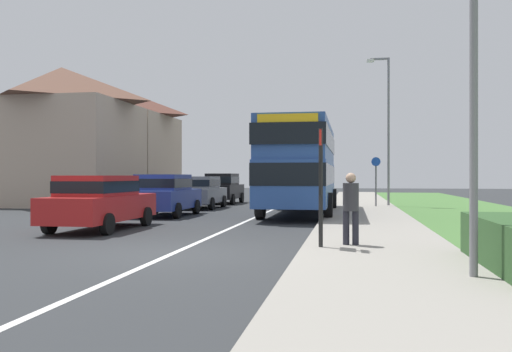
{
  "coord_description": "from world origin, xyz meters",
  "views": [
    {
      "loc": [
        3.6,
        -10.55,
        1.61
      ],
      "look_at": [
        0.63,
        6.46,
        1.6
      ],
      "focal_mm": 37.83,
      "sensor_mm": 36.0,
      "label": 1
    }
  ],
  "objects_px": {
    "double_decker_bus": "(300,163)",
    "cycle_route_sign": "(376,179)",
    "parked_car_blue": "(165,193)",
    "pedestrian_at_stop": "(351,205)",
    "parked_car_black": "(223,187)",
    "bus_stop_sign": "(321,179)",
    "parked_car_red": "(100,200)",
    "street_lamp_near": "(466,10)",
    "street_lamp_mid": "(386,122)",
    "parked_car_grey": "(200,191)"
  },
  "relations": [
    {
      "from": "pedestrian_at_stop",
      "to": "cycle_route_sign",
      "type": "distance_m",
      "value": 15.28
    },
    {
      "from": "parked_car_red",
      "to": "street_lamp_near",
      "type": "distance_m",
      "value": 11.58
    },
    {
      "from": "parked_car_grey",
      "to": "pedestrian_at_stop",
      "type": "relative_size",
      "value": 2.34
    },
    {
      "from": "parked_car_blue",
      "to": "street_lamp_near",
      "type": "xyz_separation_m",
      "value": [
        8.96,
        -12.15,
        3.14
      ]
    },
    {
      "from": "double_decker_bus",
      "to": "cycle_route_sign",
      "type": "xyz_separation_m",
      "value": [
        3.28,
        4.71,
        -0.71
      ]
    },
    {
      "from": "double_decker_bus",
      "to": "parked_car_grey",
      "type": "height_order",
      "value": "double_decker_bus"
    },
    {
      "from": "cycle_route_sign",
      "to": "street_lamp_mid",
      "type": "xyz_separation_m",
      "value": [
        0.57,
        1.02,
        2.92
      ]
    },
    {
      "from": "street_lamp_near",
      "to": "cycle_route_sign",
      "type": "bearing_deg",
      "value": 91.31
    },
    {
      "from": "street_lamp_near",
      "to": "pedestrian_at_stop",
      "type": "bearing_deg",
      "value": 116.15
    },
    {
      "from": "parked_car_red",
      "to": "parked_car_black",
      "type": "height_order",
      "value": "parked_car_black"
    },
    {
      "from": "parked_car_red",
      "to": "street_lamp_near",
      "type": "height_order",
      "value": "street_lamp_near"
    },
    {
      "from": "pedestrian_at_stop",
      "to": "street_lamp_mid",
      "type": "height_order",
      "value": "street_lamp_mid"
    },
    {
      "from": "pedestrian_at_stop",
      "to": "street_lamp_near",
      "type": "height_order",
      "value": "street_lamp_near"
    },
    {
      "from": "parked_car_blue",
      "to": "parked_car_grey",
      "type": "height_order",
      "value": "parked_car_blue"
    },
    {
      "from": "parked_car_blue",
      "to": "pedestrian_at_stop",
      "type": "bearing_deg",
      "value": -50.19
    },
    {
      "from": "parked_car_black",
      "to": "street_lamp_near",
      "type": "height_order",
      "value": "street_lamp_near"
    },
    {
      "from": "parked_car_blue",
      "to": "cycle_route_sign",
      "type": "bearing_deg",
      "value": 37.18
    },
    {
      "from": "parked_car_red",
      "to": "street_lamp_near",
      "type": "xyz_separation_m",
      "value": [
        8.99,
        -6.57,
        3.16
      ]
    },
    {
      "from": "pedestrian_at_stop",
      "to": "bus_stop_sign",
      "type": "relative_size",
      "value": 0.64
    },
    {
      "from": "cycle_route_sign",
      "to": "pedestrian_at_stop",
      "type": "bearing_deg",
      "value": -94.67
    },
    {
      "from": "bus_stop_sign",
      "to": "cycle_route_sign",
      "type": "distance_m",
      "value": 15.79
    },
    {
      "from": "cycle_route_sign",
      "to": "street_lamp_near",
      "type": "bearing_deg",
      "value": -88.69
    },
    {
      "from": "parked_car_grey",
      "to": "street_lamp_near",
      "type": "height_order",
      "value": "street_lamp_near"
    },
    {
      "from": "parked_car_red",
      "to": "street_lamp_near",
      "type": "relative_size",
      "value": 0.65
    },
    {
      "from": "parked_car_red",
      "to": "bus_stop_sign",
      "type": "height_order",
      "value": "bus_stop_sign"
    },
    {
      "from": "double_decker_bus",
      "to": "parked_car_blue",
      "type": "height_order",
      "value": "double_decker_bus"
    },
    {
      "from": "cycle_route_sign",
      "to": "street_lamp_mid",
      "type": "height_order",
      "value": "street_lamp_mid"
    },
    {
      "from": "double_decker_bus",
      "to": "parked_car_red",
      "type": "distance_m",
      "value": 9.14
    },
    {
      "from": "double_decker_bus",
      "to": "bus_stop_sign",
      "type": "distance_m",
      "value": 11.08
    },
    {
      "from": "parked_car_red",
      "to": "street_lamp_mid",
      "type": "relative_size",
      "value": 0.6
    },
    {
      "from": "parked_car_blue",
      "to": "street_lamp_mid",
      "type": "distance_m",
      "value": 12.28
    },
    {
      "from": "bus_stop_sign",
      "to": "parked_car_blue",
      "type": "bearing_deg",
      "value": 125.94
    },
    {
      "from": "parked_car_red",
      "to": "double_decker_bus",
      "type": "bearing_deg",
      "value": 54.24
    },
    {
      "from": "parked_car_blue",
      "to": "pedestrian_at_stop",
      "type": "relative_size",
      "value": 2.44
    },
    {
      "from": "bus_stop_sign",
      "to": "street_lamp_mid",
      "type": "bearing_deg",
      "value": 81.71
    },
    {
      "from": "parked_car_grey",
      "to": "cycle_route_sign",
      "type": "relative_size",
      "value": 1.55
    },
    {
      "from": "parked_car_black",
      "to": "bus_stop_sign",
      "type": "distance_m",
      "value": 20.18
    },
    {
      "from": "bus_stop_sign",
      "to": "double_decker_bus",
      "type": "bearing_deg",
      "value": 97.34
    },
    {
      "from": "double_decker_bus",
      "to": "cycle_route_sign",
      "type": "distance_m",
      "value": 5.78
    },
    {
      "from": "parked_car_red",
      "to": "bus_stop_sign",
      "type": "xyz_separation_m",
      "value": [
        6.7,
        -3.63,
        0.65
      ]
    },
    {
      "from": "double_decker_bus",
      "to": "parked_car_red",
      "type": "height_order",
      "value": "double_decker_bus"
    },
    {
      "from": "pedestrian_at_stop",
      "to": "bus_stop_sign",
      "type": "xyz_separation_m",
      "value": [
        -0.62,
        -0.46,
        0.56
      ]
    },
    {
      "from": "parked_car_black",
      "to": "cycle_route_sign",
      "type": "xyz_separation_m",
      "value": [
        8.51,
        -3.37,
        0.48
      ]
    },
    {
      "from": "parked_car_grey",
      "to": "parked_car_black",
      "type": "xyz_separation_m",
      "value": [
        0.01,
        4.81,
        0.07
      ]
    },
    {
      "from": "double_decker_bus",
      "to": "pedestrian_at_stop",
      "type": "distance_m",
      "value": 10.78
    },
    {
      "from": "parked_car_black",
      "to": "parked_car_red",
      "type": "bearing_deg",
      "value": -90.23
    },
    {
      "from": "parked_car_blue",
      "to": "pedestrian_at_stop",
      "type": "xyz_separation_m",
      "value": [
        7.29,
        -8.75,
        0.06
      ]
    },
    {
      "from": "parked_car_red",
      "to": "pedestrian_at_stop",
      "type": "distance_m",
      "value": 7.98
    },
    {
      "from": "pedestrian_at_stop",
      "to": "parked_car_blue",
      "type": "bearing_deg",
      "value": 129.81
    },
    {
      "from": "street_lamp_mid",
      "to": "double_decker_bus",
      "type": "bearing_deg",
      "value": -123.91
    }
  ]
}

